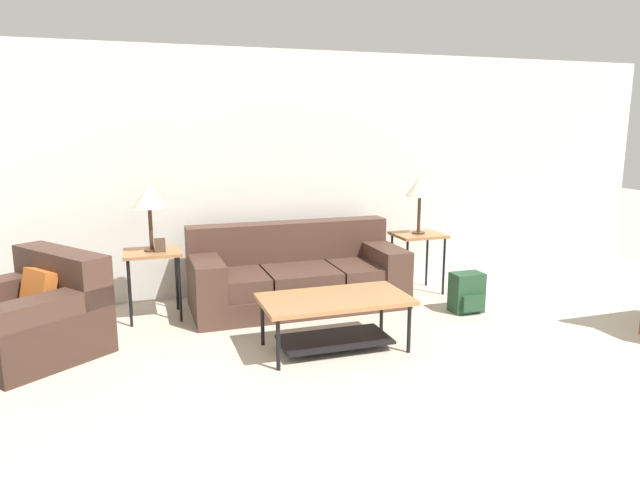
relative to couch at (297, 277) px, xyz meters
The scene contains 10 objects.
wall_back 1.22m from the couch, 68.42° to the left, with size 9.01×0.06×2.60m.
couch is the anchor object (origin of this frame).
armchair 2.42m from the couch, 167.48° to the right, with size 1.36×1.39×0.80m.
coffee_table 1.22m from the couch, 91.39° to the right, with size 1.21×0.65×0.44m.
side_table_left 1.42m from the couch, behind, with size 0.52×0.45×0.66m.
side_table_right 1.42m from the couch, ahead, with size 0.52×0.45×0.66m.
table_lamp_left 1.64m from the couch, behind, with size 0.31×0.31×0.63m.
table_lamp_right 1.64m from the couch, ahead, with size 0.31×0.31×0.63m.
backpack 1.70m from the couch, 25.59° to the right, with size 0.31×0.28×0.39m.
picture_frame 1.39m from the couch, behind, with size 0.10×0.04×0.13m.
Camera 1 is at (-1.80, -1.41, 1.81)m, focal length 32.00 mm.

